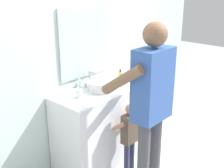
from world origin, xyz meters
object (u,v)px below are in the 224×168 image
toothbrush_cup (79,93)px  adult_parent (151,95)px  child_toddler (129,132)px  soap_bottle (120,77)px

toothbrush_cup → adult_parent: bearing=-70.2°
child_toddler → soap_bottle: bearing=52.0°
toothbrush_cup → soap_bottle: toothbrush_cup is taller
toothbrush_cup → child_toddler: toothbrush_cup is taller
soap_bottle → adult_parent: (-0.39, -0.72, 0.08)m
toothbrush_cup → soap_bottle: (0.65, -0.01, 0.02)m
toothbrush_cup → child_toddler: bearing=-51.3°
toothbrush_cup → soap_bottle: size_ratio=1.25×
toothbrush_cup → adult_parent: 0.77m
toothbrush_cup → child_toddler: (0.33, -0.42, -0.45)m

